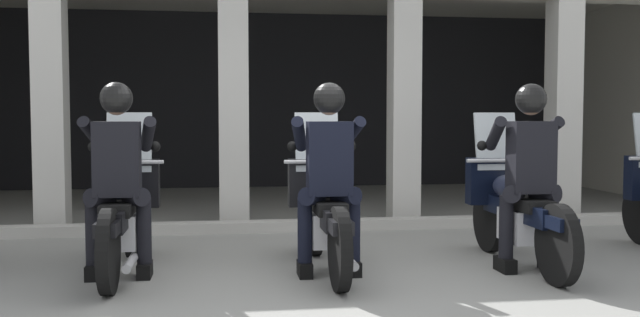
{
  "coord_description": "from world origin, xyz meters",
  "views": [
    {
      "loc": [
        -0.87,
        -5.56,
        1.31
      ],
      "look_at": [
        0.0,
        0.57,
        0.94
      ],
      "focal_mm": 39.18,
      "sensor_mm": 36.0,
      "label": 1
    }
  ],
  "objects_px": {
    "police_officer_center": "(329,162)",
    "motorcycle_left": "(124,212)",
    "police_officer_right": "(529,161)",
    "motorcycle_center": "(324,211)",
    "police_officer_left": "(118,163)",
    "motorcycle_right": "(514,208)"
  },
  "relations": [
    {
      "from": "police_officer_center",
      "to": "motorcycle_left",
      "type": "bearing_deg",
      "value": 159.24
    },
    {
      "from": "police_officer_right",
      "to": "motorcycle_center",
      "type": "bearing_deg",
      "value": 158.22
    },
    {
      "from": "motorcycle_left",
      "to": "police_officer_right",
      "type": "height_order",
      "value": "police_officer_right"
    },
    {
      "from": "police_officer_left",
      "to": "police_officer_center",
      "type": "relative_size",
      "value": 1.0
    },
    {
      "from": "motorcycle_left",
      "to": "police_officer_center",
      "type": "distance_m",
      "value": 1.8
    },
    {
      "from": "motorcycle_right",
      "to": "police_officer_center",
      "type": "bearing_deg",
      "value": 177.18
    },
    {
      "from": "motorcycle_center",
      "to": "police_officer_left",
      "type": "bearing_deg",
      "value": 178.09
    },
    {
      "from": "motorcycle_left",
      "to": "motorcycle_right",
      "type": "height_order",
      "value": "same"
    },
    {
      "from": "motorcycle_center",
      "to": "police_officer_right",
      "type": "xyz_separation_m",
      "value": [
        1.69,
        -0.35,
        0.44
      ]
    },
    {
      "from": "police_officer_left",
      "to": "police_officer_center",
      "type": "height_order",
      "value": "same"
    },
    {
      "from": "police_officer_center",
      "to": "motorcycle_right",
      "type": "xyz_separation_m",
      "value": [
        1.7,
        0.22,
        -0.44
      ]
    },
    {
      "from": "motorcycle_center",
      "to": "motorcycle_right",
      "type": "xyz_separation_m",
      "value": [
        1.7,
        -0.07,
        0.0
      ]
    },
    {
      "from": "police_officer_right",
      "to": "motorcycle_left",
      "type": "bearing_deg",
      "value": 161.53
    },
    {
      "from": "police_officer_left",
      "to": "motorcycle_center",
      "type": "relative_size",
      "value": 0.78
    },
    {
      "from": "police_officer_left",
      "to": "motorcycle_right",
      "type": "distance_m",
      "value": 3.42
    },
    {
      "from": "police_officer_center",
      "to": "police_officer_left",
      "type": "bearing_deg",
      "value": 168.53
    },
    {
      "from": "police_officer_left",
      "to": "police_officer_right",
      "type": "bearing_deg",
      "value": -6.28
    },
    {
      "from": "motorcycle_left",
      "to": "police_officer_center",
      "type": "height_order",
      "value": "police_officer_center"
    },
    {
      "from": "police_officer_left",
      "to": "motorcycle_right",
      "type": "xyz_separation_m",
      "value": [
        3.39,
        0.06,
        -0.44
      ]
    },
    {
      "from": "police_officer_left",
      "to": "motorcycle_center",
      "type": "distance_m",
      "value": 1.76
    },
    {
      "from": "police_officer_right",
      "to": "police_officer_center",
      "type": "bearing_deg",
      "value": 167.64
    },
    {
      "from": "police_officer_left",
      "to": "motorcycle_right",
      "type": "height_order",
      "value": "police_officer_left"
    }
  ]
}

